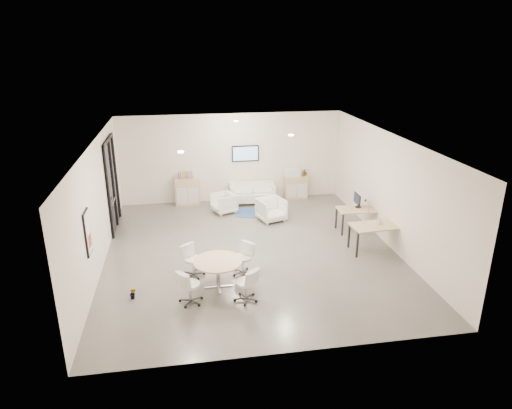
{
  "coord_description": "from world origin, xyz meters",
  "views": [
    {
      "loc": [
        -1.8,
        -11.53,
        5.65
      ],
      "look_at": [
        0.21,
        0.4,
        1.25
      ],
      "focal_mm": 32.0,
      "sensor_mm": 36.0,
      "label": 1
    }
  ],
  "objects_px": {
    "round_table": "(218,264)",
    "armchair_left": "(224,202)",
    "armchair_right": "(271,209)",
    "desk_rear": "(360,211)",
    "sideboard_right": "(296,187)",
    "loveseat": "(252,194)",
    "desk_front": "(378,228)",
    "sideboard_left": "(187,191)"
  },
  "relations": [
    {
      "from": "sideboard_left",
      "to": "armchair_right",
      "type": "height_order",
      "value": "sideboard_left"
    },
    {
      "from": "desk_front",
      "to": "loveseat",
      "type": "bearing_deg",
      "value": 116.86
    },
    {
      "from": "armchair_right",
      "to": "sideboard_right",
      "type": "bearing_deg",
      "value": 39.12
    },
    {
      "from": "sideboard_right",
      "to": "loveseat",
      "type": "distance_m",
      "value": 1.7
    },
    {
      "from": "round_table",
      "to": "desk_front",
      "type": "bearing_deg",
      "value": 15.88
    },
    {
      "from": "loveseat",
      "to": "armchair_right",
      "type": "bearing_deg",
      "value": -76.58
    },
    {
      "from": "sideboard_left",
      "to": "desk_front",
      "type": "relative_size",
      "value": 0.63
    },
    {
      "from": "round_table",
      "to": "armchair_left",
      "type": "bearing_deg",
      "value": 82.77
    },
    {
      "from": "sideboard_left",
      "to": "sideboard_right",
      "type": "distance_m",
      "value": 4.02
    },
    {
      "from": "armchair_left",
      "to": "sideboard_right",
      "type": "bearing_deg",
      "value": 88.86
    },
    {
      "from": "sideboard_left",
      "to": "round_table",
      "type": "bearing_deg",
      "value": -84.67
    },
    {
      "from": "armchair_right",
      "to": "desk_rear",
      "type": "xyz_separation_m",
      "value": [
        2.53,
        -1.28,
        0.23
      ]
    },
    {
      "from": "armchair_left",
      "to": "desk_front",
      "type": "bearing_deg",
      "value": 24.91
    },
    {
      "from": "sideboard_left",
      "to": "round_table",
      "type": "distance_m",
      "value": 6.11
    },
    {
      "from": "armchair_left",
      "to": "round_table",
      "type": "xyz_separation_m",
      "value": [
        -0.64,
        -5.05,
        0.26
      ]
    },
    {
      "from": "armchair_right",
      "to": "desk_rear",
      "type": "height_order",
      "value": "armchair_right"
    },
    {
      "from": "loveseat",
      "to": "armchair_left",
      "type": "xyz_separation_m",
      "value": [
        -1.13,
        -0.87,
        0.04
      ]
    },
    {
      "from": "sideboard_right",
      "to": "round_table",
      "type": "xyz_separation_m",
      "value": [
        -3.45,
        -6.1,
        0.2
      ]
    },
    {
      "from": "armchair_right",
      "to": "round_table",
      "type": "bearing_deg",
      "value": -135.27
    },
    {
      "from": "armchair_right",
      "to": "desk_rear",
      "type": "relative_size",
      "value": 0.58
    },
    {
      "from": "loveseat",
      "to": "armchair_right",
      "type": "height_order",
      "value": "armchair_right"
    },
    {
      "from": "armchair_left",
      "to": "desk_rear",
      "type": "distance_m",
      "value": 4.61
    },
    {
      "from": "armchair_right",
      "to": "desk_front",
      "type": "relative_size",
      "value": 0.53
    },
    {
      "from": "sideboard_left",
      "to": "armchair_right",
      "type": "relative_size",
      "value": 1.2
    },
    {
      "from": "loveseat",
      "to": "round_table",
      "type": "bearing_deg",
      "value": -103.52
    },
    {
      "from": "desk_front",
      "to": "sideboard_right",
      "type": "bearing_deg",
      "value": 98.76
    },
    {
      "from": "sideboard_left",
      "to": "armchair_left",
      "type": "relative_size",
      "value": 1.33
    },
    {
      "from": "armchair_left",
      "to": "round_table",
      "type": "distance_m",
      "value": 5.09
    },
    {
      "from": "armchair_left",
      "to": "desk_front",
      "type": "height_order",
      "value": "desk_front"
    },
    {
      "from": "sideboard_right",
      "to": "armchair_right",
      "type": "height_order",
      "value": "sideboard_right"
    },
    {
      "from": "desk_rear",
      "to": "armchair_right",
      "type": "bearing_deg",
      "value": 156.93
    },
    {
      "from": "armchair_left",
      "to": "armchair_right",
      "type": "distance_m",
      "value": 1.78
    },
    {
      "from": "loveseat",
      "to": "desk_rear",
      "type": "xyz_separation_m",
      "value": [
        2.87,
        -3.15,
        0.31
      ]
    },
    {
      "from": "sideboard_right",
      "to": "round_table",
      "type": "bearing_deg",
      "value": -119.53
    },
    {
      "from": "loveseat",
      "to": "desk_rear",
      "type": "bearing_deg",
      "value": -44.58
    },
    {
      "from": "desk_rear",
      "to": "desk_front",
      "type": "relative_size",
      "value": 0.91
    },
    {
      "from": "armchair_right",
      "to": "round_table",
      "type": "distance_m",
      "value": 4.57
    },
    {
      "from": "armchair_left",
      "to": "desk_front",
      "type": "xyz_separation_m",
      "value": [
        3.95,
        -3.74,
        0.33
      ]
    },
    {
      "from": "sideboard_right",
      "to": "loveseat",
      "type": "xyz_separation_m",
      "value": [
        -1.68,
        -0.18,
        -0.1
      ]
    },
    {
      "from": "sideboard_right",
      "to": "desk_front",
      "type": "bearing_deg",
      "value": -76.71
    },
    {
      "from": "loveseat",
      "to": "round_table",
      "type": "height_order",
      "value": "same"
    },
    {
      "from": "round_table",
      "to": "sideboard_right",
      "type": "bearing_deg",
      "value": 60.47
    }
  ]
}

